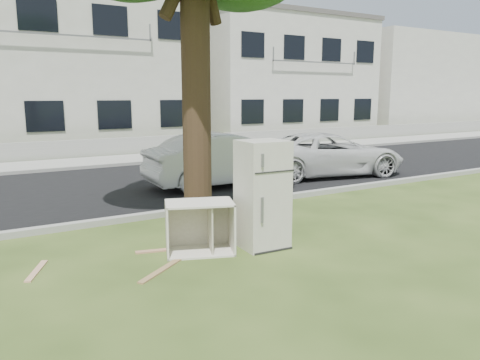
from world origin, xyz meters
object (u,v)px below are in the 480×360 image
fridge (262,194)px  car_center (227,159)px  car_right (328,154)px  cabinet (200,227)px

fridge → car_center: (2.04, 4.82, -0.15)m
fridge → car_right: 7.20m
car_center → car_right: 3.45m
car_center → car_right: size_ratio=0.93×
car_center → car_right: bearing=-90.6°
car_center → cabinet: bearing=148.2°
cabinet → car_center: size_ratio=0.24×
cabinet → car_right: 7.84m
fridge → cabinet: 1.13m
cabinet → car_right: size_ratio=0.22×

